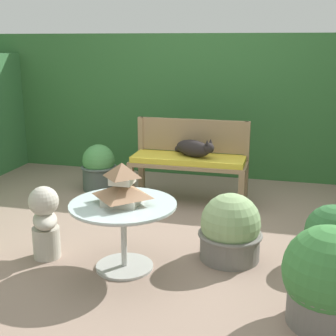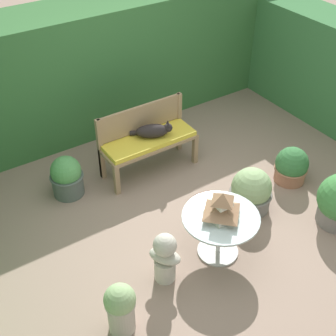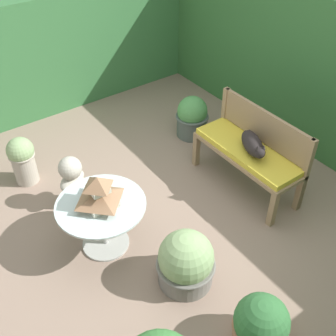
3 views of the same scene
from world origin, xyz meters
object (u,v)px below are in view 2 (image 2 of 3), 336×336
potted_plant_bench_left (67,177)px  potted_plant_table_far (291,166)px  garden_bust (165,257)px  cat (153,131)px  potted_plant_table_near (121,307)px  patio_table (220,224)px  potted_plant_patio_mid (251,191)px  pagoda_birdhouse (222,207)px  garden_bench (149,143)px

potted_plant_bench_left → potted_plant_table_far: potted_plant_bench_left is taller
garden_bust → potted_plant_bench_left: 1.74m
cat → potted_plant_table_near: bearing=-103.8°
patio_table → cat: bearing=82.8°
patio_table → potted_plant_bench_left: bearing=118.0°
potted_plant_bench_left → potted_plant_patio_mid: size_ratio=0.99×
patio_table → potted_plant_patio_mid: size_ratio=1.49×
garden_bust → potted_plant_table_far: 2.18m
cat → patio_table: bearing=-72.2°
patio_table → pagoda_birdhouse: size_ratio=2.29×
garden_bust → potted_plant_patio_mid: size_ratio=1.10×
garden_bust → potted_plant_bench_left: garden_bust is taller
pagoda_birdhouse → potted_plant_patio_mid: pagoda_birdhouse is taller
patio_table → pagoda_birdhouse: (0.00, 0.00, 0.23)m
cat → patio_table: (-0.20, -1.59, -0.17)m
potted_plant_bench_left → pagoda_birdhouse: bearing=-62.0°
garden_bust → potted_plant_table_near: 0.68m
patio_table → garden_bust: size_ratio=1.35×
pagoda_birdhouse → garden_bust: 0.73m
cat → pagoda_birdhouse: pagoda_birdhouse is taller
potted_plant_table_far → pagoda_birdhouse: bearing=-162.9°
potted_plant_table_near → potted_plant_patio_mid: potted_plant_table_near is taller
pagoda_birdhouse → potted_plant_table_far: 1.61m
garden_bench → potted_plant_bench_left: 1.08m
cat → potted_plant_table_far: 1.75m
garden_bench → potted_plant_patio_mid: (0.60, -1.24, -0.18)m
patio_table → potted_plant_table_far: patio_table is taller
garden_bench → cat: (0.06, -0.00, 0.16)m
pagoda_birdhouse → potted_plant_table_far: bearing=17.1°
patio_table → potted_plant_table_far: (1.49, 0.46, -0.19)m
garden_bench → pagoda_birdhouse: 1.62m
garden_bust → patio_table: bearing=56.0°
pagoda_birdhouse → potted_plant_table_far: pagoda_birdhouse is taller
cat → pagoda_birdhouse: bearing=-72.2°
pagoda_birdhouse → potted_plant_bench_left: bearing=118.0°
garden_bench → garden_bust: garden_bust is taller
garden_bench → garden_bust: (-0.79, -1.57, -0.11)m
cat → potted_plant_bench_left: cat is taller
pagoda_birdhouse → potted_plant_patio_mid: size_ratio=0.65×
garden_bench → patio_table: size_ratio=1.55×
patio_table → potted_plant_table_near: (-1.28, -0.25, -0.10)m
garden_bust → cat: bearing=119.4°
garden_bust → potted_plant_table_near: (-0.63, -0.27, -0.00)m
pagoda_birdhouse → garden_bench: bearing=84.9°
garden_bust → potted_plant_bench_left: size_ratio=1.11×
cat → patio_table: size_ratio=0.59×
potted_plant_patio_mid → garden_bust: bearing=-166.5°
potted_plant_table_near → potted_plant_patio_mid: 2.10m
potted_plant_bench_left → potted_plant_table_near: 2.01m
garden_bench → potted_plant_bench_left: potted_plant_bench_left is taller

